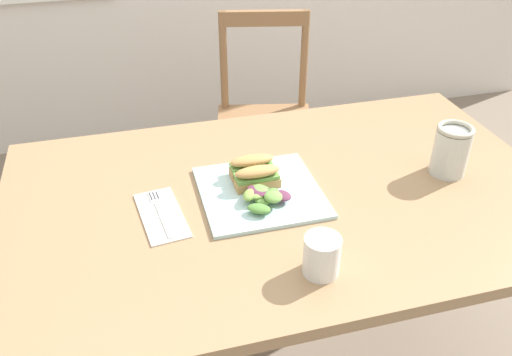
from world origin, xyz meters
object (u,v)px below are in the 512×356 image
object	(u,v)px
cup_extra_side	(322,256)
mason_jar_iced_tea	(450,152)
sandwich_half_back	(252,166)
chair_wooden_far	(265,121)
dining_table	(283,231)
sandwich_half_front	(257,177)
fork_on_napkin	(160,210)
plate_lunch	(260,192)

from	to	relation	value
cup_extra_side	mason_jar_iced_tea	bearing A→B (deg)	30.38
mason_jar_iced_tea	sandwich_half_back	bearing A→B (deg)	168.35
chair_wooden_far	dining_table	bearing A→B (deg)	-103.20
chair_wooden_far	cup_extra_side	xyz separation A→B (m)	(-0.23, -1.20, 0.33)
sandwich_half_front	fork_on_napkin	xyz separation A→B (m)	(-0.24, -0.03, -0.03)
sandwich_half_front	plate_lunch	bearing A→B (deg)	-80.67
fork_on_napkin	mason_jar_iced_tea	distance (m)	0.73
plate_lunch	cup_extra_side	size ratio (longest dim) A/B	3.37
mason_jar_iced_tea	chair_wooden_far	bearing A→B (deg)	102.85
plate_lunch	mason_jar_iced_tea	bearing A→B (deg)	-3.63
sandwich_half_back	fork_on_napkin	xyz separation A→B (m)	(-0.24, -0.08, -0.03)
sandwich_half_back	cup_extra_side	distance (m)	0.36
chair_wooden_far	fork_on_napkin	size ratio (longest dim) A/B	4.68
plate_lunch	sandwich_half_front	xyz separation A→B (m)	(-0.00, 0.02, 0.03)
fork_on_napkin	cup_extra_side	distance (m)	0.40
fork_on_napkin	cup_extra_side	world-z (taller)	cup_extra_side
dining_table	sandwich_half_back	distance (m)	0.19
cup_extra_side	dining_table	bearing A→B (deg)	87.02
plate_lunch	sandwich_half_back	size ratio (longest dim) A/B	2.53
plate_lunch	sandwich_half_back	distance (m)	0.08
chair_wooden_far	plate_lunch	distance (m)	0.99
chair_wooden_far	cup_extra_side	distance (m)	1.26
fork_on_napkin	mason_jar_iced_tea	world-z (taller)	mason_jar_iced_tea
dining_table	plate_lunch	bearing A→B (deg)	171.83
plate_lunch	sandwich_half_back	xyz separation A→B (m)	(-0.00, 0.07, 0.03)
dining_table	fork_on_napkin	xyz separation A→B (m)	(-0.30, -0.00, 0.13)
sandwich_half_back	mason_jar_iced_tea	xyz separation A→B (m)	(0.49, -0.10, 0.02)
mason_jar_iced_tea	cup_extra_side	distance (m)	0.51
cup_extra_side	sandwich_half_front	bearing A→B (deg)	98.67
dining_table	plate_lunch	size ratio (longest dim) A/B	4.73
dining_table	mason_jar_iced_tea	size ratio (longest dim) A/B	10.28
sandwich_half_front	mason_jar_iced_tea	size ratio (longest dim) A/B	0.86
sandwich_half_back	fork_on_napkin	size ratio (longest dim) A/B	0.61
dining_table	fork_on_napkin	world-z (taller)	fork_on_napkin
sandwich_half_front	chair_wooden_far	bearing A→B (deg)	72.74
fork_on_napkin	cup_extra_side	xyz separation A→B (m)	(0.29, -0.28, 0.04)
dining_table	chair_wooden_far	distance (m)	0.95
dining_table	mason_jar_iced_tea	xyz separation A→B (m)	(0.43, -0.02, 0.18)
sandwich_half_front	fork_on_napkin	distance (m)	0.24
mason_jar_iced_tea	fork_on_napkin	bearing A→B (deg)	178.27
mason_jar_iced_tea	cup_extra_side	size ratio (longest dim) A/B	1.55
chair_wooden_far	fork_on_napkin	xyz separation A→B (m)	(-0.52, -0.92, 0.30)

